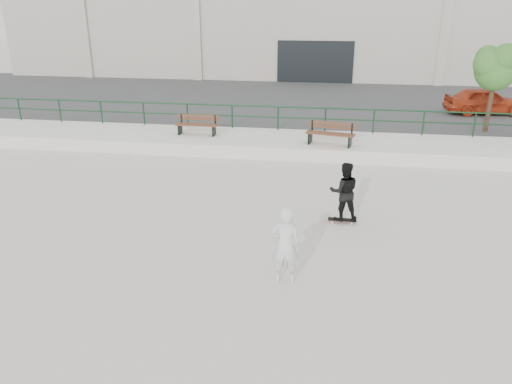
% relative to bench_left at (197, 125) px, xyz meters
% --- Properties ---
extents(ground, '(120.00, 120.00, 0.00)m').
position_rel_bench_left_xyz_m(ground, '(4.23, -9.56, -0.90)').
color(ground, beige).
rests_on(ground, ground).
extents(ledge, '(30.00, 3.00, 0.50)m').
position_rel_bench_left_xyz_m(ledge, '(4.23, -0.06, -0.65)').
color(ledge, silver).
rests_on(ledge, ground).
extents(parking_strip, '(60.00, 14.00, 0.50)m').
position_rel_bench_left_xyz_m(parking_strip, '(4.23, 8.44, -0.65)').
color(parking_strip, '#3D3D3D').
rests_on(parking_strip, ground).
extents(railing, '(28.00, 0.06, 1.03)m').
position_rel_bench_left_xyz_m(railing, '(4.23, 1.24, 0.34)').
color(railing, '#153C20').
rests_on(railing, ledge).
extents(commercial_building, '(44.20, 16.33, 8.00)m').
position_rel_bench_left_xyz_m(commercial_building, '(4.23, 22.43, 3.68)').
color(commercial_building, '#AAA699').
rests_on(commercial_building, ground).
extents(bench_left, '(1.76, 0.54, 0.81)m').
position_rel_bench_left_xyz_m(bench_left, '(0.00, 0.00, 0.00)').
color(bench_left, '#51301B').
rests_on(bench_left, ledge).
extents(bench_right, '(1.94, 0.92, 0.86)m').
position_rel_bench_left_xyz_m(bench_right, '(5.48, -0.75, 0.03)').
color(bench_right, '#51301B').
rests_on(bench_right, ledge).
extents(tree, '(2.05, 1.83, 3.65)m').
position_rel_bench_left_xyz_m(tree, '(12.02, 2.27, 2.34)').
color(tree, '#462F23').
rests_on(tree, parking_strip).
extents(red_car, '(3.91, 1.98, 1.28)m').
position_rel_bench_left_xyz_m(red_car, '(12.84, 5.93, 0.24)').
color(red_car, '#B03215').
rests_on(red_car, parking_strip).
extents(skateboard, '(0.78, 0.22, 0.09)m').
position_rel_bench_left_xyz_m(skateboard, '(5.92, -6.86, -0.83)').
color(skateboard, black).
rests_on(skateboard, ground).
extents(standing_skater, '(0.88, 0.73, 1.65)m').
position_rel_bench_left_xyz_m(standing_skater, '(5.92, -6.86, 0.02)').
color(standing_skater, black).
rests_on(standing_skater, skateboard).
extents(seated_skater, '(0.67, 0.46, 1.76)m').
position_rel_bench_left_xyz_m(seated_skater, '(4.64, -10.16, -0.02)').
color(seated_skater, silver).
rests_on(seated_skater, ground).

